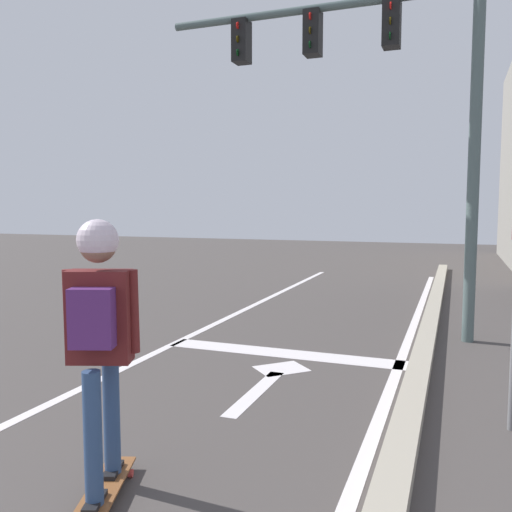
# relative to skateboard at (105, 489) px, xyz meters

# --- Properties ---
(lane_line_center) EXTENTS (0.12, 20.00, 0.01)m
(lane_line_center) POSITION_rel_skateboard_xyz_m (-1.52, 2.24, -0.07)
(lane_line_center) COLOR silver
(lane_line_center) RESTS_ON ground
(lane_line_curbside) EXTENTS (0.12, 20.00, 0.01)m
(lane_line_curbside) POSITION_rel_skateboard_xyz_m (1.48, 2.24, -0.07)
(lane_line_curbside) COLOR silver
(lane_line_curbside) RESTS_ON ground
(stop_bar) EXTENTS (3.15, 0.40, 0.01)m
(stop_bar) POSITION_rel_skateboard_xyz_m (0.05, 3.68, -0.07)
(stop_bar) COLOR silver
(stop_bar) RESTS_ON ground
(lane_arrow_stem) EXTENTS (0.16, 1.40, 0.01)m
(lane_arrow_stem) POSITION_rel_skateboard_xyz_m (0.21, 2.20, -0.07)
(lane_arrow_stem) COLOR silver
(lane_arrow_stem) RESTS_ON ground
(lane_arrow_head) EXTENTS (0.71, 0.71, 0.01)m
(lane_arrow_head) POSITION_rel_skateboard_xyz_m (0.21, 3.05, -0.07)
(lane_arrow_head) COLOR silver
(lane_arrow_head) RESTS_ON ground
(curb_strip) EXTENTS (0.24, 24.00, 0.14)m
(curb_strip) POSITION_rel_skateboard_xyz_m (1.73, 2.24, 0.00)
(curb_strip) COLOR #A79E8A
(curb_strip) RESTS_ON ground
(skateboard) EXTENTS (0.47, 0.86, 0.08)m
(skateboard) POSITION_rel_skateboard_xyz_m (0.00, 0.00, 0.00)
(skateboard) COLOR brown
(skateboard) RESTS_ON ground
(skater) EXTENTS (0.45, 0.62, 1.72)m
(skater) POSITION_rel_skateboard_xyz_m (0.01, -0.01, 1.11)
(skater) COLOR navy
(skater) RESTS_ON skateboard
(traffic_signal_mast) EXTENTS (4.62, 0.34, 5.16)m
(traffic_signal_mast) POSITION_rel_skateboard_xyz_m (0.90, 5.18, 3.69)
(traffic_signal_mast) COLOR #4F6260
(traffic_signal_mast) RESTS_ON ground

